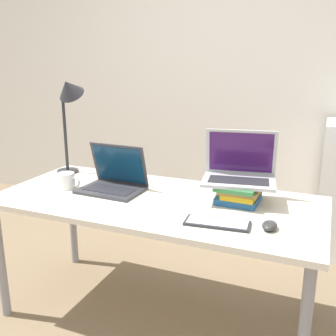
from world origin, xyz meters
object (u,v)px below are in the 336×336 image
at_px(book_stack, 240,192).
at_px(desk_lamp, 68,100).
at_px(wireless_keyboard, 217,223).
at_px(mug, 67,181).
at_px(laptop_left, 114,181).
at_px(laptop_on_books, 239,171).
at_px(mouse, 270,226).

xyz_separation_m(book_stack, desk_lamp, (-1.11, 0.09, 0.43)).
distance_m(wireless_keyboard, mug, 0.96).
height_order(laptop_left, desk_lamp, desk_lamp).
bearing_deg(mug, laptop_on_books, 11.63).
xyz_separation_m(book_stack, laptop_on_books, (-0.01, 0.03, 0.10)).
distance_m(wireless_keyboard, desk_lamp, 1.26).
relative_size(book_stack, mug, 2.05).
height_order(wireless_keyboard, mug, mug).
bearing_deg(desk_lamp, laptop_left, -22.96).
distance_m(laptop_left, laptop_on_books, 0.71).
height_order(laptop_left, laptop_on_books, laptop_on_books).
xyz_separation_m(mouse, mug, (-1.17, 0.13, 0.03)).
height_order(book_stack, mug, book_stack).
distance_m(laptop_left, mug, 0.27).
height_order(laptop_on_books, mug, laptop_on_books).
bearing_deg(mouse, mug, 173.88).
bearing_deg(book_stack, laptop_on_books, 115.54).
bearing_deg(mug, mouse, -6.12).
relative_size(laptop_on_books, mouse, 4.13).
bearing_deg(laptop_left, book_stack, 6.76).
bearing_deg(laptop_left, laptop_on_books, 9.26).
distance_m(laptop_left, desk_lamp, 0.62).
bearing_deg(desk_lamp, laptop_on_books, -3.04).
bearing_deg(laptop_on_books, wireless_keyboard, -91.97).
bearing_deg(mouse, wireless_keyboard, -170.22).
relative_size(wireless_keyboard, mouse, 3.08).
distance_m(laptop_left, mouse, 0.93).
bearing_deg(laptop_on_books, desk_lamp, 176.96).
bearing_deg(book_stack, laptop_left, -173.24).
bearing_deg(mouse, laptop_left, 167.06).
height_order(mug, desk_lamp, desk_lamp).
bearing_deg(wireless_keyboard, mug, 170.11).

